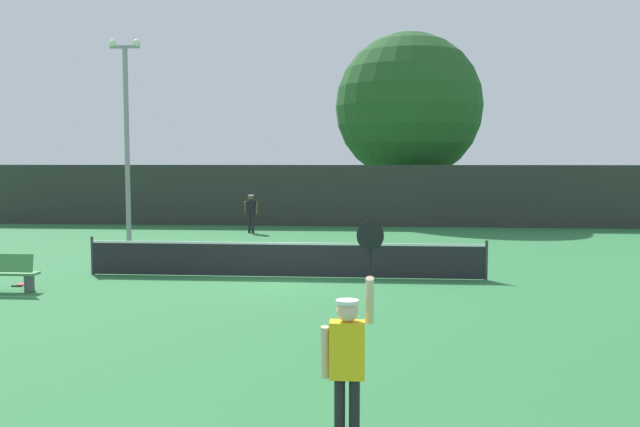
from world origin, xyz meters
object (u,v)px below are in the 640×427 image
spare_racket (23,284)px  parked_car_near (284,200)px  player_receiving (251,210)px  tennis_ball (233,271)px  parked_car_mid (515,203)px  light_pole (127,129)px  large_tree (409,107)px  courtside_bench (0,272)px  player_serving (348,352)px

spare_racket → parked_car_near: (3.46, 24.73, 0.76)m
player_receiving → tennis_ball: bearing=97.6°
spare_racket → parked_car_near: bearing=82.0°
parked_car_near → parked_car_mid: bearing=-10.5°
light_pole → parked_car_mid: size_ratio=1.73×
spare_racket → parked_car_near: size_ratio=0.12×
tennis_ball → parked_car_mid: 23.62m
light_pole → spare_racket: bearing=-89.2°
player_receiving → large_tree: (7.23, 7.76, 5.04)m
player_receiving → parked_car_mid: size_ratio=0.38×
courtside_bench → parked_car_near: 25.93m
parked_car_near → parked_car_mid: size_ratio=0.97×
tennis_ball → light_pole: 8.65m
player_serving → tennis_ball: 12.39m
spare_racket → courtside_bench: 1.07m
large_tree → parked_car_mid: size_ratio=2.28×
player_serving → courtside_bench: bearing=136.4°
player_receiving → tennis_ball: size_ratio=24.77×
player_receiving → tennis_ball: (1.38, -10.36, -1.00)m
player_receiving → parked_car_near: size_ratio=0.39×
courtside_bench → parked_car_mid: bearing=54.2°
spare_racket → parked_car_mid: (17.04, 22.70, 0.76)m
player_serving → player_receiving: size_ratio=1.52×
light_pole → player_serving: bearing=-62.7°
light_pole → parked_car_near: 17.58m
parked_car_mid → tennis_ball: bearing=-127.7°
parked_car_near → light_pole: bearing=-104.0°
player_serving → parked_car_near: size_ratio=0.60×
player_serving → player_receiving: 22.70m
parked_car_near → parked_car_mid: (13.58, -2.03, 0.00)m
player_serving → large_tree: 30.34m
player_receiving → parked_car_near: bearing=-89.3°
parked_car_near → large_tree: bearing=-31.7°
player_receiving → parked_car_mid: bearing=-143.5°
player_serving → light_pole: 19.66m
player_serving → tennis_ball: player_serving is taller
player_receiving → courtside_bench: 14.21m
light_pole → parked_car_near: (3.57, 16.84, -3.59)m
tennis_ball → large_tree: 19.97m
parked_car_near → spare_racket: bearing=-100.0°
large_tree → parked_car_mid: 8.45m
parked_car_mid → courtside_bench: bearing=-132.8°
tennis_ball → parked_car_near: (-1.53, 22.33, 0.74)m
spare_racket → light_pole: size_ratio=0.07×
courtside_bench → parked_car_mid: (17.07, 23.67, 0.30)m
courtside_bench → light_pole: light_pole is taller
player_receiving → tennis_ball: 10.50m
player_serving → player_receiving: player_serving is taller
large_tree → light_pole: bearing=-130.9°
courtside_bench → light_pole: 9.67m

